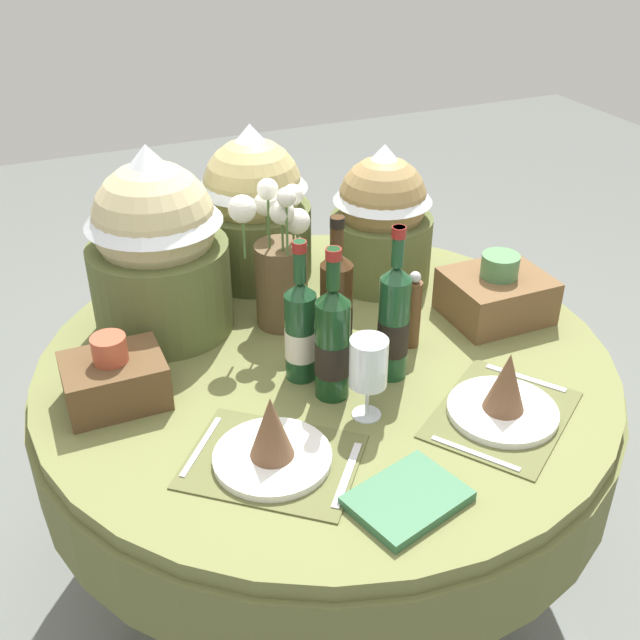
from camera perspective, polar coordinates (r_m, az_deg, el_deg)
The scene contains 17 objects.
ground at distance 2.37m, azimuth 0.35°, elevation -17.71°, with size 8.00×8.00×0.00m, color slate.
dining_table at distance 1.96m, azimuth 0.41°, elevation -6.18°, with size 1.42×1.42×0.74m.
place_setting_left at distance 1.54m, azimuth -3.61°, elevation -9.20°, with size 0.43×0.42×0.16m.
place_setting_right at distance 1.70m, azimuth 13.58°, elevation -5.66°, with size 0.43×0.41×0.16m.
flower_vase at distance 1.92m, azimuth -3.02°, elevation 4.11°, with size 0.20×0.19×0.40m.
wine_bottle_left at distance 1.78m, azimuth 1.22°, elevation 0.94°, with size 0.08×0.08×0.37m.
wine_bottle_centre at distance 1.74m, azimuth 5.51°, elevation -0.16°, with size 0.07×0.07×0.38m.
wine_bottle_right at distance 1.73m, azimuth -1.45°, elevation -0.72°, with size 0.07×0.07×0.35m.
wine_bottle_rear at distance 1.67m, azimuth 0.94°, elevation -1.72°, with size 0.08×0.08×0.36m.
wine_glass_left at distance 1.60m, azimuth 3.63°, elevation -3.28°, with size 0.08×0.08×0.19m.
pepper_mill at distance 1.87m, azimuth 6.93°, elevation 0.63°, with size 0.04×0.04×0.21m.
book_on_table at distance 1.48m, azimuth 6.52°, elevation -13.08°, with size 0.21×0.16×0.02m, color #336642.
gift_tub_back_left at distance 1.91m, azimuth -12.13°, elevation 6.08°, with size 0.35×0.35×0.49m.
gift_tub_back_centre at distance 2.16m, azimuth -5.02°, elevation 9.00°, with size 0.32×0.32×0.44m.
gift_tub_back_right at distance 2.13m, azimuth 4.64°, elevation 8.08°, with size 0.29×0.29×0.40m.
woven_basket_side_left at distance 1.75m, azimuth -15.08°, elevation -4.22°, with size 0.22×0.17×0.17m.
woven_basket_side_right at distance 2.05m, azimuth 13.00°, elevation 1.93°, with size 0.25×0.22×0.18m.
Camera 1 is at (-0.63, -1.42, 1.78)m, focal length 42.92 mm.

